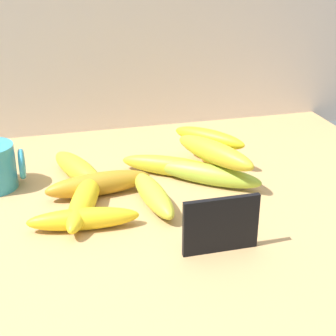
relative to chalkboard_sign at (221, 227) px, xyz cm
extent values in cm
cube|color=tan|center=(-10.75, 15.48, -5.36)|extent=(110.00, 76.00, 3.00)
cube|color=black|center=(0.00, -0.07, 0.34)|extent=(11.00, 0.80, 8.40)
cube|color=olive|center=(0.00, 0.73, -3.56)|extent=(9.90, 1.20, 0.60)
torus|color=teal|center=(-26.82, 28.96, 0.14)|extent=(1.00, 5.48, 5.48)
ellipsoid|color=#9DBD38|center=(5.18, 20.81, -1.97)|extent=(17.93, 15.10, 3.76)
ellipsoid|color=yellow|center=(-18.07, 10.79, -2.15)|extent=(17.27, 5.10, 3.42)
ellipsoid|color=yellow|center=(8.73, 27.91, -1.83)|extent=(5.91, 15.56, 4.06)
ellipsoid|color=#A06915|center=(9.77, 32.07, -2.07)|extent=(3.83, 17.97, 3.57)
ellipsoid|color=gold|center=(-17.19, 28.59, -1.80)|extent=(9.95, 16.97, 4.10)
ellipsoid|color=gold|center=(-6.09, 15.01, -1.95)|extent=(5.76, 16.49, 3.82)
ellipsoid|color=gold|center=(-0.28, 26.06, -2.03)|extent=(18.21, 13.33, 3.66)
ellipsoid|color=#B17E1F|center=(-14.28, 21.57, -1.84)|extent=(18.70, 5.91, 4.04)
ellipsoid|color=yellow|center=(-17.23, 16.63, -1.93)|extent=(9.83, 20.56, 3.86)
ellipsoid|color=gold|center=(6.53, 21.47, 1.89)|extent=(11.59, 17.89, 3.97)
ellipsoid|color=yellow|center=(7.95, 28.66, 1.85)|extent=(12.40, 13.52, 3.29)
camera|label=1|loc=(-22.68, -57.90, 37.19)|focal=54.94mm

